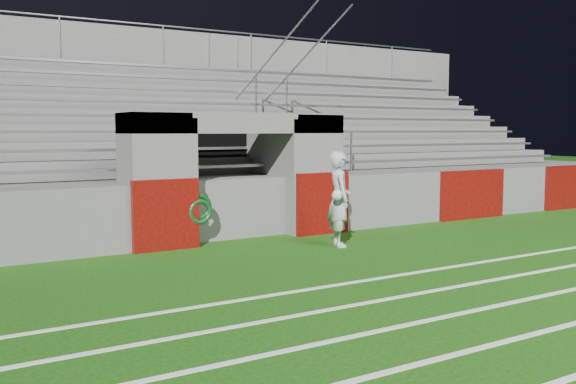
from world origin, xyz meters
TOP-DOWN VIEW (x-y plane):
  - ground at (0.00, 0.00)m, footprint 90.00×90.00m
  - stadium_structure at (0.00, 7.97)m, footprint 26.00×8.48m
  - goalkeeper_with_ball at (1.24, 1.57)m, footprint 0.69×0.79m
  - hose_coil at (-1.12, 2.93)m, footprint 0.53×0.15m

SIDE VIEW (x-z plane):
  - ground at x=0.00m, z-range 0.00..0.00m
  - hose_coil at x=-1.12m, z-range 0.44..1.04m
  - goalkeeper_with_ball at x=1.24m, z-range 0.00..1.86m
  - stadium_structure at x=0.00m, z-range -1.22..4.20m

